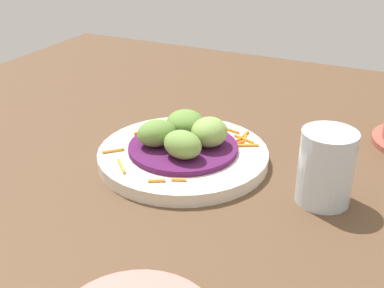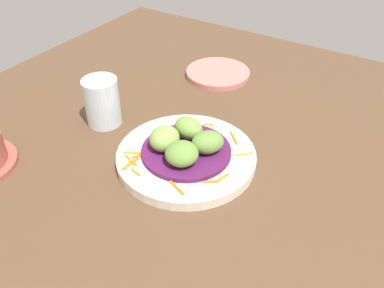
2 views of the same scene
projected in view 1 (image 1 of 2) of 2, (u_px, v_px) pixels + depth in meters
table_surface at (170, 171)px, 69.03cm from camera, size 110.00×110.00×2.00cm
main_plate at (183, 156)px, 68.93cm from camera, size 23.35×23.35×1.75cm
cabbage_bed at (183, 148)px, 68.37cm from camera, size 14.96×14.96×0.78cm
carrot_garnish at (192, 143)px, 70.06cm from camera, size 18.51×18.79×0.40cm
guac_scoop_left at (157, 133)px, 67.39cm from camera, size 6.83×6.96×3.57cm
guac_scoop_center at (183, 145)px, 64.21cm from camera, size 6.12×5.17×3.64cm
guac_scoop_right at (209, 132)px, 67.34cm from camera, size 5.48×5.84×3.91cm
guac_scoop_back at (183, 122)px, 70.59cm from camera, size 6.45×6.48×3.56cm
water_glass at (327, 166)px, 58.72cm from camera, size 6.51×6.51×9.08cm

